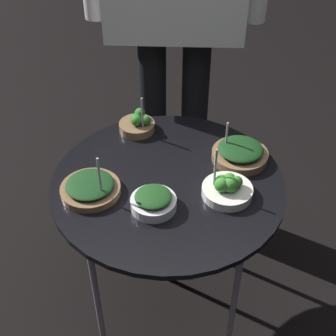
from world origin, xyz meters
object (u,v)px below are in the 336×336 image
serving_cart (168,190)px  bowl_spinach_mid_right (153,201)px  bowl_spinach_back_right (90,188)px  bowl_broccoli_back_left (227,188)px  bowl_broccoli_front_center (138,124)px  bowl_spinach_center (240,153)px

serving_cart → bowl_spinach_mid_right: bowl_spinach_mid_right is taller
bowl_spinach_back_right → bowl_broccoli_back_left: same height
bowl_broccoli_front_center → bowl_broccoli_back_left: bearing=-47.4°
bowl_broccoli_front_center → bowl_spinach_back_right: bowl_spinach_back_right is taller
serving_cart → bowl_spinach_back_right: size_ratio=4.02×
bowl_spinach_center → bowl_broccoli_back_left: bowl_broccoli_back_left is taller
bowl_broccoli_front_center → bowl_spinach_back_right: size_ratio=0.81×
bowl_spinach_back_right → bowl_spinach_center: size_ratio=0.99×
serving_cart → bowl_spinach_mid_right: size_ratio=5.42×
bowl_spinach_mid_right → bowl_broccoli_back_left: bowl_broccoli_back_left is taller
serving_cart → bowl_spinach_mid_right: (-0.04, -0.12, 0.06)m
bowl_spinach_back_right → bowl_broccoli_front_center: bearing=71.4°
bowl_broccoli_front_center → bowl_spinach_back_right: bearing=-108.6°
bowl_spinach_mid_right → bowl_broccoli_back_left: bearing=16.2°
bowl_spinach_mid_right → bowl_spinach_center: bearing=41.7°
serving_cart → bowl_spinach_back_right: bowl_spinach_back_right is taller
bowl_spinach_mid_right → bowl_spinach_back_right: (-0.19, 0.05, -0.00)m
bowl_spinach_back_right → bowl_spinach_center: bowl_spinach_back_right is taller
bowl_broccoli_front_center → bowl_spinach_back_right: 0.34m
bowl_spinach_back_right → serving_cart: bearing=15.7°
bowl_spinach_mid_right → bowl_spinach_center: bowl_spinach_center is taller
bowl_spinach_mid_right → bowl_broccoli_back_left: (0.21, 0.06, 0.00)m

